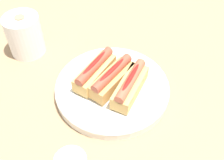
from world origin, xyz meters
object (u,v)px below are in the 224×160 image
at_px(hotdog_back, 112,78).
at_px(paper_towel_roll, 25,35).
at_px(hotdog_front, 130,86).
at_px(hotdog_side, 95,71).
at_px(serving_bowl, 112,88).

height_order(hotdog_back, paper_towel_roll, paper_towel_roll).
bearing_deg(hotdog_back, hotdog_front, -91.30).
xyz_separation_m(hotdog_back, hotdog_side, (0.00, 0.05, 0.00)).
bearing_deg(paper_towel_roll, hotdog_back, -93.94).
bearing_deg(hotdog_back, paper_towel_roll, 86.06).
bearing_deg(paper_towel_roll, hotdog_side, -94.47).
height_order(serving_bowl, hotdog_back, hotdog_back).
xyz_separation_m(hotdog_front, paper_towel_roll, (0.02, 0.38, 0.01)).
relative_size(serving_bowl, paper_towel_roll, 2.41).
height_order(hotdog_front, hotdog_side, same).
xyz_separation_m(serving_bowl, hotdog_front, (-0.00, -0.05, 0.04)).
relative_size(serving_bowl, hotdog_side, 2.12).
height_order(serving_bowl, hotdog_side, hotdog_side).
xyz_separation_m(hotdog_side, paper_towel_roll, (0.02, 0.27, 0.01)).
height_order(serving_bowl, paper_towel_roll, paper_towel_roll).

